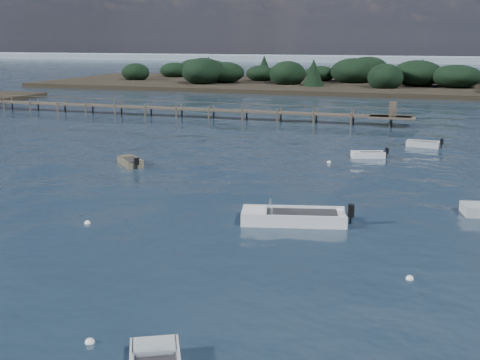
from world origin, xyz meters
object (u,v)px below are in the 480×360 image
(jetty, at_px, (179,109))
(tender_far_grey, at_px, (130,163))
(tender_far_grey_b, at_px, (423,145))
(tender_far_white, at_px, (368,156))
(dinghy_mid_white_a, at_px, (293,219))

(jetty, bearing_deg, tender_far_grey, -73.26)
(tender_far_grey_b, height_order, tender_far_grey, tender_far_grey)
(jetty, bearing_deg, tender_far_white, -36.94)
(tender_far_grey, height_order, tender_far_white, tender_far_grey)
(tender_far_white, relative_size, jetty, 0.05)
(dinghy_mid_white_a, distance_m, jetty, 45.12)
(tender_far_grey, bearing_deg, dinghy_mid_white_a, -34.28)
(tender_far_grey, bearing_deg, tender_far_white, 27.35)
(tender_far_grey_b, distance_m, tender_far_grey, 26.09)
(tender_far_grey, bearing_deg, jetty, 106.74)
(tender_far_grey_b, bearing_deg, tender_far_white, -121.62)
(jetty, bearing_deg, dinghy_mid_white_a, -58.24)
(tender_far_white, height_order, dinghy_mid_white_a, dinghy_mid_white_a)
(tender_far_grey_b, distance_m, tender_far_white, 7.75)
(tender_far_grey_b, height_order, dinghy_mid_white_a, dinghy_mid_white_a)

